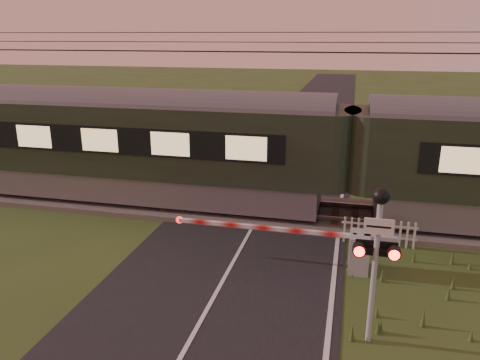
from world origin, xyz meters
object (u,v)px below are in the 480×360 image
(boom_gate, at_px, (349,249))
(crossing_signal, at_px, (377,239))
(train, at_px, (350,156))
(picket_fence, at_px, (379,232))

(boom_gate, relative_size, crossing_signal, 1.84)
(train, distance_m, picket_fence, 2.81)
(train, xyz_separation_m, boom_gate, (0.15, -3.61, -1.66))
(train, height_order, picket_fence, train)
(crossing_signal, relative_size, picket_fence, 1.50)
(train, bearing_deg, picket_fence, -62.24)
(crossing_signal, height_order, picket_fence, crossing_signal)
(train, bearing_deg, boom_gate, -87.66)
(boom_gate, xyz_separation_m, crossing_signal, (0.47, -3.07, 1.69))
(boom_gate, bearing_deg, crossing_signal, -81.27)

